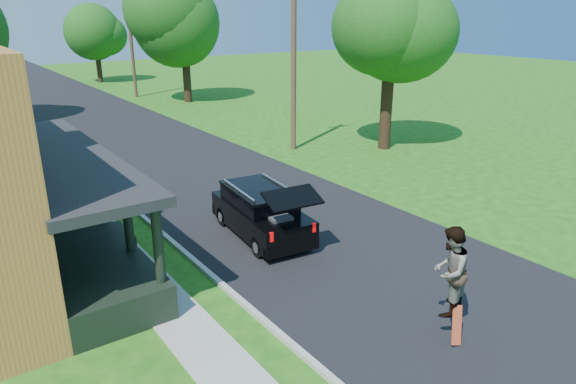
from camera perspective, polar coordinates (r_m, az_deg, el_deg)
ground at (r=14.81m, az=10.11°, el=-8.59°), size 140.00×140.00×0.00m
street at (r=31.31m, az=-16.75°, el=5.87°), size 8.00×120.00×0.02m
curb at (r=30.32m, az=-23.97°, el=4.59°), size 0.15×120.00×0.12m
sidewalk at (r=30.08m, az=-26.84°, el=4.06°), size 1.30×120.00×0.03m
black_suv at (r=16.47m, az=-2.99°, el=-2.23°), size 2.19×4.71×2.12m
skateboarder at (r=11.70m, az=17.54°, el=-8.39°), size 1.21×1.09×2.04m
skateboard at (r=12.05m, az=18.24°, el=-13.96°), size 0.48×0.35×0.83m
tree_right_near at (r=27.08m, az=11.27°, el=17.09°), size 7.33×6.96×8.92m
tree_right_mid at (r=42.36m, az=-11.71°, el=18.99°), size 8.98×8.79×10.60m
tree_right_far at (r=57.37m, az=-20.68°, el=16.06°), size 5.76×5.78×7.57m
utility_pole_near at (r=26.52m, az=0.63°, el=14.73°), size 1.66×0.37×9.16m
utility_pole_far at (r=46.09m, az=-17.05°, el=15.83°), size 1.64×0.65×9.04m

